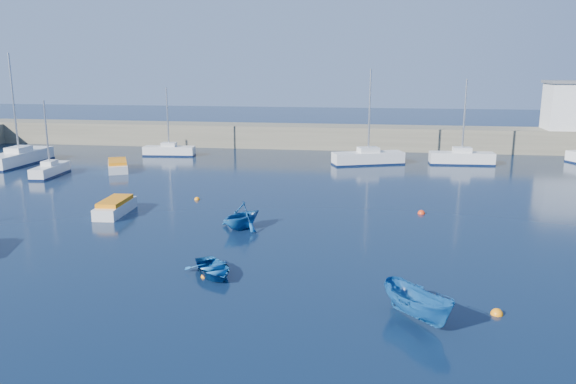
# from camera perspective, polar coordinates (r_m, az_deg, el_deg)

# --- Properties ---
(ground) EXTENTS (220.00, 220.00, 0.00)m
(ground) POSITION_cam_1_polar(r_m,az_deg,el_deg) (22.74, -8.47, -12.21)
(ground) COLOR #0B1B33
(ground) RESTS_ON ground
(back_wall) EXTENTS (96.00, 4.50, 2.60)m
(back_wall) POSITION_cam_1_polar(r_m,az_deg,el_deg) (66.46, 3.17, 5.65)
(back_wall) COLOR #6E6854
(back_wall) RESTS_ON ground
(sailboat_3) EXTENTS (1.68, 4.98, 6.59)m
(sailboat_3) POSITION_cam_1_polar(r_m,az_deg,el_deg) (53.67, -23.01, 2.10)
(sailboat_3) COLOR silver
(sailboat_3) RESTS_ON ground
(sailboat_4) EXTENTS (2.46, 8.23, 10.66)m
(sailboat_4) POSITION_cam_1_polar(r_m,az_deg,el_deg) (61.09, -25.62, 3.20)
(sailboat_4) COLOR silver
(sailboat_4) RESTS_ON ground
(sailboat_5) EXTENTS (5.53, 1.94, 7.25)m
(sailboat_5) POSITION_cam_1_polar(r_m,az_deg,el_deg) (61.79, -11.98, 4.15)
(sailboat_5) COLOR silver
(sailboat_5) RESTS_ON ground
(sailboat_6) EXTENTS (7.19, 4.27, 9.19)m
(sailboat_6) POSITION_cam_1_polar(r_m,az_deg,el_deg) (55.72, 8.14, 3.49)
(sailboat_6) COLOR silver
(sailboat_6) RESTS_ON ground
(sailboat_7) EXTENTS (6.20, 2.00, 8.24)m
(sailboat_7) POSITION_cam_1_polar(r_m,az_deg,el_deg) (57.71, 17.22, 3.36)
(sailboat_7) COLOR silver
(sailboat_7) RESTS_ON ground
(motorboat_1) EXTENTS (1.65, 4.16, 1.00)m
(motorboat_1) POSITION_cam_1_polar(r_m,az_deg,el_deg) (38.47, -17.14, -1.45)
(motorboat_1) COLOR silver
(motorboat_1) RESTS_ON ground
(motorboat_2) EXTENTS (3.59, 4.99, 0.98)m
(motorboat_2) POSITION_cam_1_polar(r_m,az_deg,el_deg) (54.28, -16.92, 2.59)
(motorboat_2) COLOR silver
(motorboat_2) RESTS_ON ground
(dinghy_center) EXTENTS (3.49, 3.71, 0.63)m
(dinghy_center) POSITION_cam_1_polar(r_m,az_deg,el_deg) (26.50, -7.65, -7.75)
(dinghy_center) COLOR #155496
(dinghy_center) RESTS_ON ground
(dinghy_left) EXTENTS (3.78, 3.93, 1.59)m
(dinghy_left) POSITION_cam_1_polar(r_m,az_deg,el_deg) (33.49, -4.76, -2.41)
(dinghy_left) COLOR #155496
(dinghy_left) RESTS_ON ground
(dinghy_right) EXTENTS (3.22, 3.61, 1.36)m
(dinghy_right) POSITION_cam_1_polar(r_m,az_deg,el_deg) (22.25, 13.07, -11.07)
(dinghy_right) COLOR #155496
(dinghy_right) RESTS_ON ground
(buoy_0) EXTENTS (0.38, 0.38, 0.38)m
(buoy_0) POSITION_cam_1_polar(r_m,az_deg,el_deg) (26.44, -8.44, -8.54)
(buoy_0) COLOR orange
(buoy_0) RESTS_ON ground
(buoy_1) EXTENTS (0.49, 0.49, 0.49)m
(buoy_1) POSITION_cam_1_polar(r_m,az_deg,el_deg) (37.93, 13.39, -2.15)
(buoy_1) COLOR red
(buoy_1) RESTS_ON ground
(buoy_3) EXTENTS (0.41, 0.41, 0.41)m
(buoy_3) POSITION_cam_1_polar(r_m,az_deg,el_deg) (41.21, -9.21, -0.78)
(buoy_3) COLOR orange
(buoy_3) RESTS_ON ground
(buoy_5) EXTENTS (0.49, 0.49, 0.49)m
(buoy_5) POSITION_cam_1_polar(r_m,az_deg,el_deg) (23.96, 20.45, -11.57)
(buoy_5) COLOR orange
(buoy_5) RESTS_ON ground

